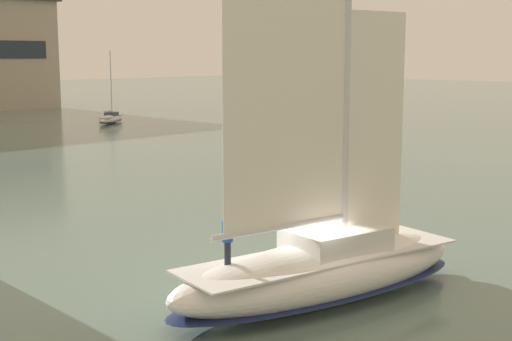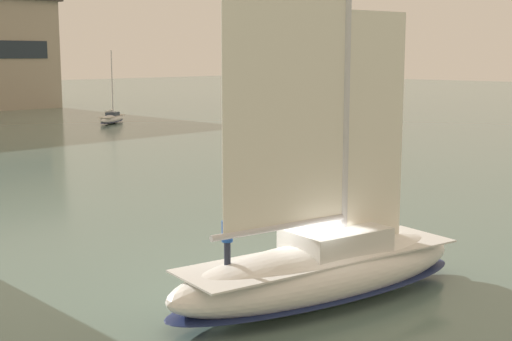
# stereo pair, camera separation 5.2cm
# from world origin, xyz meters

# --- Properties ---
(ground_plane) EXTENTS (400.00, 400.00, 0.00)m
(ground_plane) POSITION_xyz_m (0.00, 0.00, 0.00)
(ground_plane) COLOR slate
(sailboat_main) EXTENTS (11.98, 5.48, 15.88)m
(sailboat_main) POSITION_xyz_m (0.02, -0.00, 1.23)
(sailboat_main) COLOR white
(sailboat_main) RESTS_ON ground
(sailboat_moored_far_slip) EXTENTS (6.14, 5.04, 8.64)m
(sailboat_moored_far_slip) POSITION_xyz_m (31.84, 57.35, 0.59)
(sailboat_moored_far_slip) COLOR silver
(sailboat_moored_far_slip) RESTS_ON ground
(channel_buoy) EXTENTS (1.01, 1.01, 1.84)m
(channel_buoy) POSITION_xyz_m (16.89, 15.18, 0.72)
(channel_buoy) COLOR red
(channel_buoy) RESTS_ON ground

